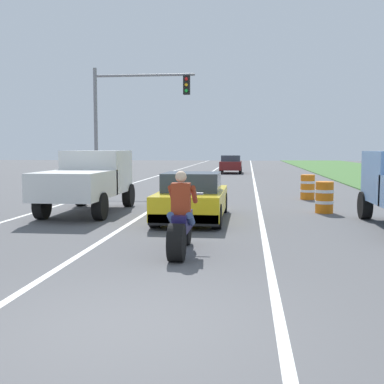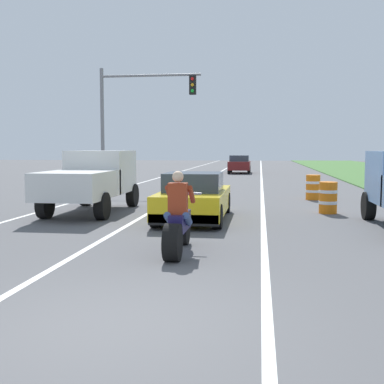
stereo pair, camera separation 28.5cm
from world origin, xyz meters
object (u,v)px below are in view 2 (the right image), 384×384
(sports_car_yellow, at_px, (194,198))
(construction_barrel_nearest, at_px, (328,198))
(pickup_truck_left_lane_white, at_px, (92,178))
(motorcycle_with_rider, at_px, (178,224))
(distant_car_far_ahead, at_px, (239,164))
(traffic_light_mast_near, at_px, (133,108))
(construction_barrel_mid, at_px, (313,187))

(sports_car_yellow, xyz_separation_m, construction_barrel_nearest, (4.01, 1.98, -0.13))
(pickup_truck_left_lane_white, bearing_deg, motorcycle_with_rider, -57.04)
(sports_car_yellow, relative_size, distant_car_far_ahead, 1.08)
(motorcycle_with_rider, height_order, sports_car_yellow, motorcycle_with_rider)
(sports_car_yellow, bearing_deg, pickup_truck_left_lane_white, 160.51)
(traffic_light_mast_near, bearing_deg, sports_car_yellow, -65.92)
(construction_barrel_mid, bearing_deg, pickup_truck_left_lane_white, -146.57)
(pickup_truck_left_lane_white, xyz_separation_m, construction_barrel_nearest, (7.50, 0.74, -0.60))
(motorcycle_with_rider, bearing_deg, distant_car_far_ahead, 90.29)
(construction_barrel_mid, bearing_deg, traffic_light_mast_near, 156.56)
(motorcycle_with_rider, relative_size, construction_barrel_nearest, 2.21)
(pickup_truck_left_lane_white, bearing_deg, construction_barrel_mid, 33.43)
(pickup_truck_left_lane_white, height_order, traffic_light_mast_near, traffic_light_mast_near)
(distant_car_far_ahead, bearing_deg, construction_barrel_nearest, -81.31)
(traffic_light_mast_near, bearing_deg, construction_barrel_nearest, -42.97)
(motorcycle_with_rider, xyz_separation_m, construction_barrel_nearest, (3.70, 6.60, -0.09))
(sports_car_yellow, xyz_separation_m, construction_barrel_mid, (3.98, 6.17, -0.13))
(pickup_truck_left_lane_white, bearing_deg, traffic_light_mast_near, 95.90)
(construction_barrel_nearest, bearing_deg, distant_car_far_ahead, 98.69)
(motorcycle_with_rider, bearing_deg, sports_car_yellow, 93.81)
(pickup_truck_left_lane_white, distance_m, construction_barrel_nearest, 7.56)
(sports_car_yellow, bearing_deg, construction_barrel_mid, 57.16)
(traffic_light_mast_near, relative_size, construction_barrel_nearest, 6.00)
(motorcycle_with_rider, relative_size, construction_barrel_mid, 2.21)
(construction_barrel_nearest, bearing_deg, construction_barrel_mid, 90.41)
(motorcycle_with_rider, height_order, traffic_light_mast_near, traffic_light_mast_near)
(construction_barrel_nearest, bearing_deg, motorcycle_with_rider, -119.30)
(motorcycle_with_rider, bearing_deg, traffic_light_mast_near, 108.00)
(pickup_truck_left_lane_white, height_order, construction_barrel_nearest, pickup_truck_left_lane_white)
(motorcycle_with_rider, height_order, pickup_truck_left_lane_white, pickup_truck_left_lane_white)
(pickup_truck_left_lane_white, bearing_deg, distant_car_far_ahead, 82.05)
(pickup_truck_left_lane_white, xyz_separation_m, traffic_light_mast_near, (-0.88, 8.55, 2.92))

